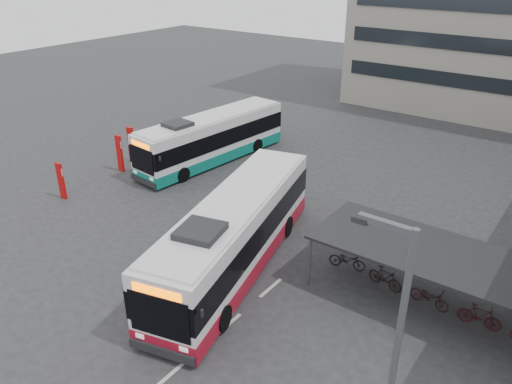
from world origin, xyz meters
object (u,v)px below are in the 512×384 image
Objects in this scene: lamp_post at (390,361)px; bus_teal at (212,139)px; bus_main at (235,234)px; pedestrian at (188,240)px.

bus_teal is at bearing 140.80° from lamp_post.
pedestrian is at bearing 175.81° from bus_main.
bus_teal is 1.44× the size of lamp_post.
pedestrian is (6.85, -9.83, -0.88)m from bus_teal.
bus_main reaches higher than pedestrian.
lamp_post reaches higher than pedestrian.
bus_teal is 24.93m from lamp_post.
lamp_post is (12.26, -5.85, 4.01)m from pedestrian.
pedestrian is 0.18× the size of lamp_post.
lamp_post is at bearing -88.55° from pedestrian.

